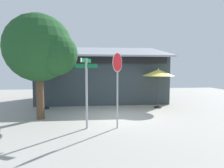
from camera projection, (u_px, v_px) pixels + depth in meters
name	position (u px, v px, depth m)	size (l,w,h in m)	color
ground_plane	(117.00, 118.00, 9.90)	(28.00, 28.00, 0.10)	#9E9B93
cafe_building	(102.00, 77.00, 15.27)	(9.58, 5.68, 4.38)	#333D42
street_sign_post	(86.00, 85.00, 7.89)	(0.90, 0.95, 2.89)	#A8AAB2
stop_sign	(117.00, 76.00, 7.93)	(0.47, 0.66, 3.12)	#A8AAB2
patio_umbrella_teal_left	(44.00, 70.00, 11.77)	(2.22, 2.22, 2.64)	black
patio_umbrella_mustard_center	(158.00, 73.00, 12.08)	(1.98, 1.98, 2.48)	black
shade_tree	(42.00, 49.00, 9.23)	(3.49, 3.22, 5.06)	brown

